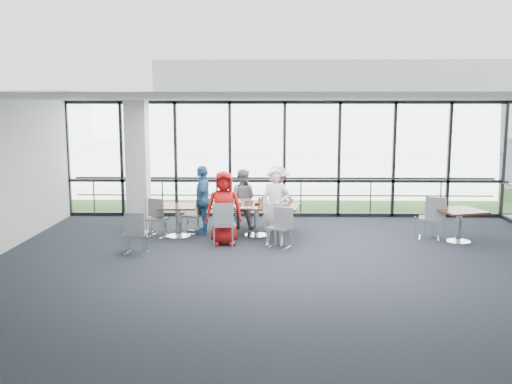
{
  "coord_description": "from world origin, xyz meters",
  "views": [
    {
      "loc": [
        -0.45,
        -10.64,
        3.07
      ],
      "look_at": [
        -0.72,
        2.27,
        1.1
      ],
      "focal_mm": 40.0,
      "sensor_mm": 36.0,
      "label": 1
    }
  ],
  "objects_px": {
    "chair_main_nl": "(225,224)",
    "chair_main_fl": "(243,210)",
    "structural_column": "(138,167)",
    "chair_main_fr": "(280,211)",
    "side_table_left": "(178,210)",
    "side_table_right": "(459,214)",
    "diner_far_right": "(278,198)",
    "chair_main_end": "(193,215)",
    "diner_end": "(203,200)",
    "chair_spare_la": "(136,233)",
    "main_table": "(256,210)",
    "chair_spare_lb": "(157,219)",
    "diner_far_left": "(242,199)",
    "diner_near_left": "(224,208)",
    "diner_near_right": "(275,207)",
    "chair_main_nr": "(280,227)",
    "chair_spare_r": "(430,218)"
  },
  "relations": [
    {
      "from": "side_table_right",
      "to": "chair_main_nr",
      "type": "xyz_separation_m",
      "value": [
        -4.05,
        -0.6,
        -0.19
      ]
    },
    {
      "from": "side_table_left",
      "to": "chair_spare_lb",
      "type": "xyz_separation_m",
      "value": [
        -0.49,
        -0.04,
        -0.2
      ]
    },
    {
      "from": "side_table_right",
      "to": "chair_main_fr",
      "type": "relative_size",
      "value": 1.42
    },
    {
      "from": "main_table",
      "to": "diner_end",
      "type": "relative_size",
      "value": 1.29
    },
    {
      "from": "chair_main_fl",
      "to": "diner_far_left",
      "type": "bearing_deg",
      "value": 80.03
    },
    {
      "from": "side_table_left",
      "to": "side_table_right",
      "type": "distance_m",
      "value": 6.43
    },
    {
      "from": "diner_far_left",
      "to": "diner_near_left",
      "type": "bearing_deg",
      "value": 92.8
    },
    {
      "from": "structural_column",
      "to": "chair_main_nr",
      "type": "relative_size",
      "value": 3.53
    },
    {
      "from": "chair_main_fl",
      "to": "chair_main_end",
      "type": "height_order",
      "value": "chair_main_end"
    },
    {
      "from": "chair_spare_la",
      "to": "side_table_left",
      "type": "bearing_deg",
      "value": 73.08
    },
    {
      "from": "side_table_left",
      "to": "chair_main_nr",
      "type": "distance_m",
      "value": 2.57
    },
    {
      "from": "diner_far_right",
      "to": "chair_main_fl",
      "type": "height_order",
      "value": "diner_far_right"
    },
    {
      "from": "side_table_right",
      "to": "diner_end",
      "type": "distance_m",
      "value": 5.92
    },
    {
      "from": "structural_column",
      "to": "diner_end",
      "type": "height_order",
      "value": "structural_column"
    },
    {
      "from": "chair_main_end",
      "to": "chair_spare_r",
      "type": "relative_size",
      "value": 0.9
    },
    {
      "from": "main_table",
      "to": "diner_near_right",
      "type": "xyz_separation_m",
      "value": [
        0.44,
        -0.87,
        0.22
      ]
    },
    {
      "from": "diner_end",
      "to": "chair_main_nr",
      "type": "xyz_separation_m",
      "value": [
        1.82,
        -1.37,
        -0.37
      ]
    },
    {
      "from": "chair_main_nl",
      "to": "structural_column",
      "type": "bearing_deg",
      "value": 142.48
    },
    {
      "from": "chair_main_fl",
      "to": "chair_main_fr",
      "type": "xyz_separation_m",
      "value": [
        0.92,
        -0.01,
        -0.02
      ]
    },
    {
      "from": "chair_main_nl",
      "to": "chair_main_fl",
      "type": "bearing_deg",
      "value": 75.38
    },
    {
      "from": "chair_main_fl",
      "to": "diner_far_right",
      "type": "bearing_deg",
      "value": 173.43
    },
    {
      "from": "diner_end",
      "to": "chair_spare_la",
      "type": "xyz_separation_m",
      "value": [
        -1.17,
        -1.94,
        -0.38
      ]
    },
    {
      "from": "diner_near_left",
      "to": "chair_spare_la",
      "type": "distance_m",
      "value": 2.01
    },
    {
      "from": "structural_column",
      "to": "chair_main_fr",
      "type": "xyz_separation_m",
      "value": [
        3.45,
        0.55,
        -1.19
      ]
    },
    {
      "from": "diner_near_left",
      "to": "chair_spare_la",
      "type": "bearing_deg",
      "value": -156.54
    },
    {
      "from": "chair_main_end",
      "to": "chair_spare_la",
      "type": "height_order",
      "value": "chair_main_end"
    },
    {
      "from": "chair_main_nr",
      "to": "chair_spare_lb",
      "type": "bearing_deg",
      "value": -175.21
    },
    {
      "from": "chair_main_nr",
      "to": "main_table",
      "type": "bearing_deg",
      "value": 138.22
    },
    {
      "from": "side_table_right",
      "to": "main_table",
      "type": "bearing_deg",
      "value": 173.28
    },
    {
      "from": "chair_spare_la",
      "to": "chair_spare_lb",
      "type": "bearing_deg",
      "value": 89.54
    },
    {
      "from": "chair_spare_r",
      "to": "diner_far_right",
      "type": "bearing_deg",
      "value": -179.55
    },
    {
      "from": "side_table_left",
      "to": "chair_spare_lb",
      "type": "bearing_deg",
      "value": -174.91
    },
    {
      "from": "chair_main_end",
      "to": "diner_end",
      "type": "bearing_deg",
      "value": 100.2
    },
    {
      "from": "diner_near_left",
      "to": "diner_end",
      "type": "relative_size",
      "value": 0.99
    },
    {
      "from": "diner_end",
      "to": "chair_spare_lb",
      "type": "distance_m",
      "value": 1.18
    },
    {
      "from": "chair_main_fr",
      "to": "chair_main_end",
      "type": "bearing_deg",
      "value": 22.55
    },
    {
      "from": "chair_spare_r",
      "to": "chair_main_fr",
      "type": "bearing_deg",
      "value": 176.77
    },
    {
      "from": "chair_main_end",
      "to": "chair_spare_lb",
      "type": "bearing_deg",
      "value": -44.66
    },
    {
      "from": "chair_main_nl",
      "to": "chair_main_nr",
      "type": "relative_size",
      "value": 1.06
    },
    {
      "from": "side_table_right",
      "to": "diner_far_right",
      "type": "distance_m",
      "value": 4.27
    },
    {
      "from": "structural_column",
      "to": "side_table_left",
      "type": "xyz_separation_m",
      "value": [
        1.04,
        -0.57,
        -0.97
      ]
    },
    {
      "from": "diner_far_right",
      "to": "side_table_left",
      "type": "bearing_deg",
      "value": 32.81
    },
    {
      "from": "side_table_right",
      "to": "chair_spare_r",
      "type": "height_order",
      "value": "chair_spare_r"
    },
    {
      "from": "main_table",
      "to": "diner_near_right",
      "type": "bearing_deg",
      "value": -54.63
    },
    {
      "from": "chair_spare_la",
      "to": "chair_spare_lb",
      "type": "distance_m",
      "value": 1.54
    },
    {
      "from": "main_table",
      "to": "side_table_left",
      "type": "relative_size",
      "value": 2.41
    },
    {
      "from": "side_table_right",
      "to": "diner_near_left",
      "type": "height_order",
      "value": "diner_near_left"
    },
    {
      "from": "diner_near_right",
      "to": "chair_main_end",
      "type": "xyz_separation_m",
      "value": [
        -1.98,
        1.12,
        -0.41
      ]
    },
    {
      "from": "structural_column",
      "to": "main_table",
      "type": "bearing_deg",
      "value": -8.48
    },
    {
      "from": "side_table_left",
      "to": "chair_spare_la",
      "type": "bearing_deg",
      "value": -111.78
    }
  ]
}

